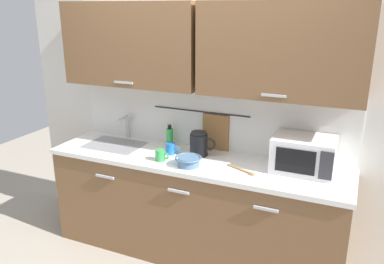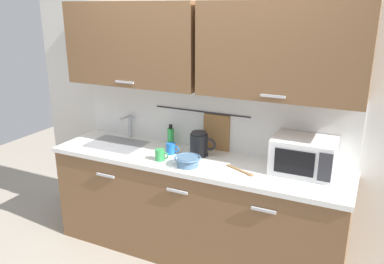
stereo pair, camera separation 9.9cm
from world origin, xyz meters
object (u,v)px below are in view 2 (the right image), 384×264
(electric_kettle, at_px, (200,144))
(dish_soap_bottle, at_px, (171,136))
(mixing_bowl, at_px, (188,161))
(wooden_spoon, at_px, (243,172))
(microwave, at_px, (303,156))
(mug_near_sink, at_px, (160,155))
(mug_by_kettle, at_px, (171,148))

(electric_kettle, distance_m, dish_soap_bottle, 0.36)
(mixing_bowl, relative_size, wooden_spoon, 0.82)
(microwave, relative_size, mug_near_sink, 3.83)
(wooden_spoon, bearing_deg, mixing_bowl, -171.05)
(wooden_spoon, bearing_deg, electric_kettle, 157.62)
(electric_kettle, distance_m, mug_by_kettle, 0.25)
(dish_soap_bottle, xyz_separation_m, mixing_bowl, (0.35, -0.37, -0.04))
(microwave, bearing_deg, mug_near_sink, -166.67)
(microwave, relative_size, dish_soap_bottle, 2.35)
(microwave, height_order, mixing_bowl, microwave)
(mug_near_sink, xyz_separation_m, wooden_spoon, (0.69, 0.06, -0.04))
(mug_near_sink, distance_m, mixing_bowl, 0.26)
(mug_by_kettle, distance_m, wooden_spoon, 0.70)
(dish_soap_bottle, height_order, mixing_bowl, dish_soap_bottle)
(dish_soap_bottle, xyz_separation_m, mug_by_kettle, (0.10, -0.19, -0.04))
(electric_kettle, bearing_deg, wooden_spoon, -22.38)
(mug_by_kettle, bearing_deg, microwave, 4.63)
(mixing_bowl, bearing_deg, mug_near_sink, 177.93)
(microwave, xyz_separation_m, wooden_spoon, (-0.40, -0.20, -0.13))
(microwave, height_order, mug_by_kettle, microwave)
(microwave, relative_size, mixing_bowl, 2.15)
(microwave, xyz_separation_m, mug_by_kettle, (-1.09, -0.09, -0.09))
(dish_soap_bottle, distance_m, mug_by_kettle, 0.22)
(microwave, height_order, electric_kettle, microwave)
(dish_soap_bottle, relative_size, mug_by_kettle, 1.63)
(electric_kettle, xyz_separation_m, mug_near_sink, (-0.25, -0.24, -0.05))
(dish_soap_bottle, xyz_separation_m, mug_near_sink, (0.10, -0.36, -0.04))
(microwave, height_order, dish_soap_bottle, microwave)
(mug_near_sink, relative_size, mug_by_kettle, 1.00)
(mug_by_kettle, bearing_deg, mixing_bowl, -36.19)
(electric_kettle, height_order, mug_by_kettle, electric_kettle)
(mixing_bowl, height_order, mug_by_kettle, mug_by_kettle)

